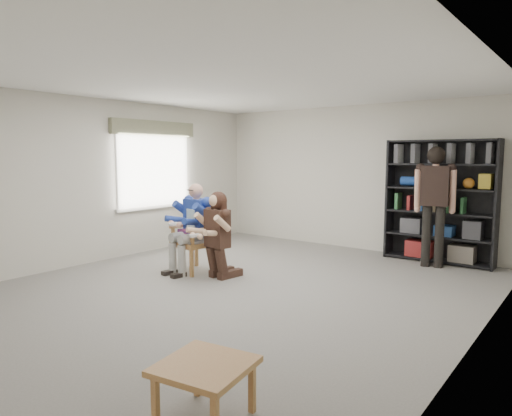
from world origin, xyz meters
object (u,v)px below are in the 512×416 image
Objects in this scene: seated_man at (194,227)px; kneeling_woman at (216,236)px; bookshelf at (440,202)px; armchair at (194,238)px; standing_man at (434,208)px; side_table at (205,391)px.

kneeling_woman is at bearing -4.46° from seated_man.
bookshelf is at bearing 53.72° from seated_man.
armchair is at bearing -82.77° from seated_man.
kneeling_woman is 0.66× the size of standing_man.
bookshelf is at bearing 61.15° from kneeling_woman.
standing_man reaches higher than seated_man.
kneeling_woman is at bearing -126.07° from bookshelf.
armchair is 0.55× the size of standing_man.
kneeling_woman is 3.69m from side_table.
side_table is at bearing -41.41° from kneeling_woman.
kneeling_woman is 3.91m from bookshelf.
standing_man is (0.03, -0.42, -0.07)m from bookshelf.
seated_man is 0.60m from kneeling_woman.
side_table is at bearing -88.78° from bookshelf.
standing_man is 5.53m from side_table.
seated_man is at bearing 97.23° from armchair.
side_table is (3.00, -2.87, -0.50)m from seated_man.
armchair reaches higher than side_table.
kneeling_woman is 0.62× the size of bookshelf.
standing_man is at bearing 91.02° from side_table.
bookshelf reaches higher than standing_man.
kneeling_woman is at bearing -140.80° from standing_man.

